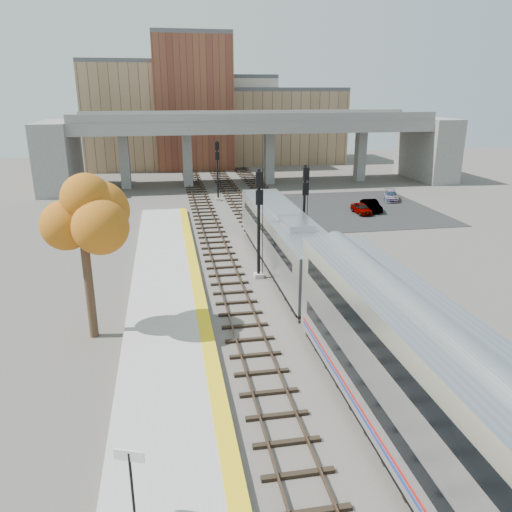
{
  "coord_description": "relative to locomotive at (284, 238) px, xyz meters",
  "views": [
    {
      "loc": [
        -6.95,
        -21.71,
        12.06
      ],
      "look_at": [
        -1.79,
        6.64,
        2.5
      ],
      "focal_mm": 35.0,
      "sensor_mm": 36.0,
      "label": 1
    }
  ],
  "objects": [
    {
      "name": "ground",
      "position": [
        -1.0,
        -10.92,
        -2.28
      ],
      "size": [
        160.0,
        160.0,
        0.0
      ],
      "primitive_type": "plane",
      "color": "#47423D",
      "rests_on": "ground"
    },
    {
      "name": "platform",
      "position": [
        -8.25,
        -10.92,
        -2.1
      ],
      "size": [
        4.5,
        60.0,
        0.35
      ],
      "primitive_type": "cube",
      "color": "#9E9E99",
      "rests_on": "ground"
    },
    {
      "name": "yellow_strip",
      "position": [
        -6.35,
        -10.92,
        -1.92
      ],
      "size": [
        0.7,
        60.0,
        0.01
      ],
      "primitive_type": "cube",
      "color": "yellow",
      "rests_on": "platform"
    },
    {
      "name": "tracks",
      "position": [
        -0.07,
        1.58,
        -2.2
      ],
      "size": [
        10.7,
        95.0,
        0.25
      ],
      "color": "black",
      "rests_on": "ground"
    },
    {
      "name": "overpass",
      "position": [
        3.92,
        34.08,
        3.53
      ],
      "size": [
        54.0,
        12.0,
        9.5
      ],
      "color": "slate",
      "rests_on": "ground"
    },
    {
      "name": "buildings_far",
      "position": [
        0.26,
        55.65,
        5.6
      ],
      "size": [
        43.0,
        21.0,
        20.6
      ],
      "color": "#A2805E",
      "rests_on": "ground"
    },
    {
      "name": "parking_lot",
      "position": [
        13.0,
        17.08,
        -2.26
      ],
      "size": [
        14.0,
        18.0,
        0.04
      ],
      "primitive_type": "cube",
      "color": "black",
      "rests_on": "ground"
    },
    {
      "name": "locomotive",
      "position": [
        0.0,
        0.0,
        0.0
      ],
      "size": [
        3.02,
        19.05,
        4.1
      ],
      "color": "#A8AAB2",
      "rests_on": "ground"
    },
    {
      "name": "coach",
      "position": [
        -0.0,
        -22.61,
        0.52
      ],
      "size": [
        3.03,
        25.0,
        5.0
      ],
      "color": "#A8AAB2",
      "rests_on": "ground"
    },
    {
      "name": "signal_mast_near",
      "position": [
        -2.1,
        -1.53,
        1.43
      ],
      "size": [
        0.6,
        0.64,
        7.36
      ],
      "color": "#9E9E99",
      "rests_on": "ground"
    },
    {
      "name": "signal_mast_mid",
      "position": [
        2.0,
        2.13,
        1.19
      ],
      "size": [
        0.6,
        0.64,
        7.01
      ],
      "color": "#9E9E99",
      "rests_on": "ground"
    },
    {
      "name": "signal_mast_far",
      "position": [
        -2.1,
        23.88,
        1.05
      ],
      "size": [
        0.6,
        0.64,
        6.8
      ],
      "color": "#9E9E99",
      "rests_on": "ground"
    },
    {
      "name": "station_sign",
      "position": [
        -9.38,
        -20.82,
        -0.3
      ],
      "size": [
        0.86,
        0.36,
        2.27
      ],
      "rotation": [
        0.0,
        0.0,
        -0.36
      ],
      "color": "black",
      "rests_on": "platform"
    },
    {
      "name": "tree",
      "position": [
        -12.02,
        -8.32,
        4.15
      ],
      "size": [
        3.6,
        3.6,
        8.66
      ],
      "color": "#382619",
      "rests_on": "ground"
    },
    {
      "name": "car_a",
      "position": [
        11.68,
        14.73,
        -1.69
      ],
      "size": [
        1.47,
        3.3,
        1.1
      ],
      "primitive_type": "imported",
      "rotation": [
        0.0,
        0.0,
        0.05
      ],
      "color": "#99999E",
      "rests_on": "parking_lot"
    },
    {
      "name": "car_b",
      "position": [
        13.1,
        15.59,
        -1.64
      ],
      "size": [
        1.4,
        3.67,
        1.19
      ],
      "primitive_type": "imported",
      "rotation": [
        0.0,
        0.0,
        -0.04
      ],
      "color": "#99999E",
      "rests_on": "parking_lot"
    },
    {
      "name": "car_c",
      "position": [
        17.52,
        20.38,
        -1.69
      ],
      "size": [
        2.79,
        4.06,
        1.09
      ],
      "primitive_type": "imported",
      "rotation": [
        0.0,
        0.0,
        -0.37
      ],
      "color": "#99999E",
      "rests_on": "parking_lot"
    }
  ]
}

